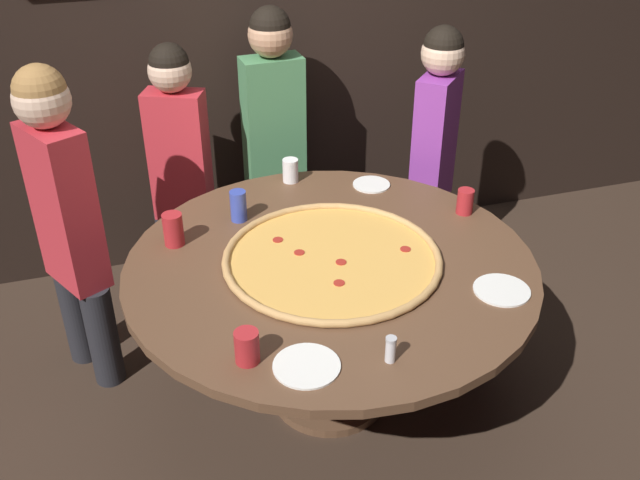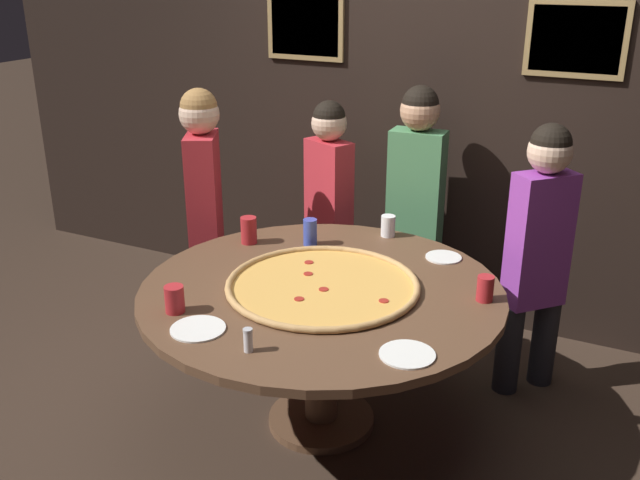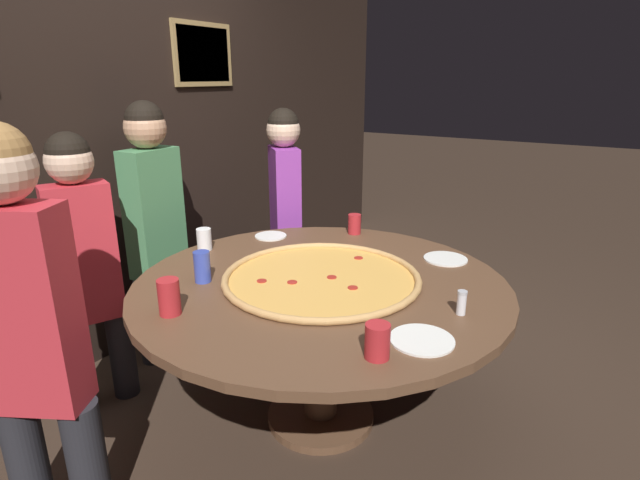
# 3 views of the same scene
# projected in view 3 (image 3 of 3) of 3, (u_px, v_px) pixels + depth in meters

# --- Properties ---
(ground_plane) EXTENTS (24.00, 24.00, 0.00)m
(ground_plane) POSITION_uv_depth(u_px,v_px,m) (321.00, 418.00, 2.48)
(ground_plane) COLOR #38281E
(back_wall) EXTENTS (6.40, 0.08, 2.60)m
(back_wall) POSITION_uv_depth(u_px,v_px,m) (101.00, 135.00, 2.78)
(back_wall) COLOR black
(back_wall) RESTS_ON ground_plane
(dining_table) EXTENTS (1.68, 1.68, 0.74)m
(dining_table) POSITION_uv_depth(u_px,v_px,m) (321.00, 305.00, 2.28)
(dining_table) COLOR brown
(dining_table) RESTS_ON ground_plane
(giant_pizza) EXTENTS (0.89, 0.89, 0.03)m
(giant_pizza) POSITION_uv_depth(u_px,v_px,m) (322.00, 277.00, 2.24)
(giant_pizza) COLOR #E5A84C
(giant_pizza) RESTS_ON dining_table
(drink_cup_near_right) EXTENTS (0.08, 0.08, 0.12)m
(drink_cup_near_right) POSITION_uv_depth(u_px,v_px,m) (204.00, 239.00, 2.62)
(drink_cup_near_right) COLOR white
(drink_cup_near_right) RESTS_ON dining_table
(drink_cup_near_left) EXTENTS (0.08, 0.08, 0.12)m
(drink_cup_near_left) POSITION_uv_depth(u_px,v_px,m) (377.00, 341.00, 1.61)
(drink_cup_near_left) COLOR #B22328
(drink_cup_near_left) RESTS_ON dining_table
(drink_cup_front_edge) EXTENTS (0.07, 0.07, 0.14)m
(drink_cup_front_edge) POSITION_uv_depth(u_px,v_px,m) (202.00, 267.00, 2.21)
(drink_cup_front_edge) COLOR #384CB7
(drink_cup_front_edge) RESTS_ON dining_table
(drink_cup_beside_pizza) EXTENTS (0.07, 0.07, 0.12)m
(drink_cup_beside_pizza) POSITION_uv_depth(u_px,v_px,m) (354.00, 224.00, 2.89)
(drink_cup_beside_pizza) COLOR #B22328
(drink_cup_beside_pizza) RESTS_ON dining_table
(drink_cup_centre_back) EXTENTS (0.08, 0.08, 0.14)m
(drink_cup_centre_back) POSITION_uv_depth(u_px,v_px,m) (169.00, 297.00, 1.91)
(drink_cup_centre_back) COLOR #B22328
(drink_cup_centre_back) RESTS_ON dining_table
(white_plate_far_back) EXTENTS (0.18, 0.18, 0.01)m
(white_plate_far_back) POSITION_uv_depth(u_px,v_px,m) (271.00, 236.00, 2.86)
(white_plate_far_back) COLOR white
(white_plate_far_back) RESTS_ON dining_table
(white_plate_right_side) EXTENTS (0.22, 0.22, 0.01)m
(white_plate_right_side) POSITION_uv_depth(u_px,v_px,m) (445.00, 259.00, 2.50)
(white_plate_right_side) COLOR white
(white_plate_right_side) RESTS_ON dining_table
(white_plate_near_front) EXTENTS (0.23, 0.23, 0.01)m
(white_plate_near_front) POSITION_uv_depth(u_px,v_px,m) (422.00, 340.00, 1.73)
(white_plate_near_front) COLOR white
(white_plate_near_front) RESTS_ON dining_table
(condiment_shaker) EXTENTS (0.04, 0.04, 0.10)m
(condiment_shaker) POSITION_uv_depth(u_px,v_px,m) (462.00, 302.00, 1.91)
(condiment_shaker) COLOR silver
(condiment_shaker) RESTS_ON dining_table
(diner_far_right) EXTENTS (0.29, 0.39, 1.49)m
(diner_far_right) POSITION_uv_depth(u_px,v_px,m) (28.00, 319.00, 1.66)
(diner_far_right) COLOR #232328
(diner_far_right) RESTS_ON ground_plane
(diner_far_left) EXTENTS (0.37, 0.26, 1.39)m
(diner_far_left) POSITION_uv_depth(u_px,v_px,m) (85.00, 259.00, 2.37)
(diner_far_left) COLOR #232328
(diner_far_left) RESTS_ON ground_plane
(diner_side_left) EXTENTS (0.34, 0.35, 1.43)m
(diner_side_left) POSITION_uv_depth(u_px,v_px,m) (285.00, 205.00, 3.28)
(diner_side_left) COLOR #232328
(diner_side_left) RESTS_ON ground_plane
(diner_side_right) EXTENTS (0.38, 0.22, 1.50)m
(diner_side_right) POSITION_uv_depth(u_px,v_px,m) (155.00, 219.00, 2.82)
(diner_side_right) COLOR #232328
(diner_side_right) RESTS_ON ground_plane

